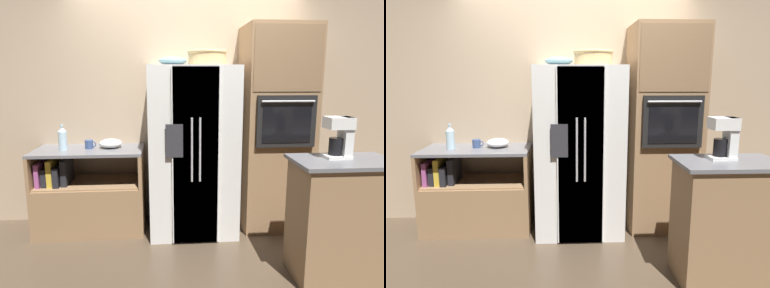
% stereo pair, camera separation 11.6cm
% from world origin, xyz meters
% --- Properties ---
extents(ground_plane, '(20.00, 20.00, 0.00)m').
position_xyz_m(ground_plane, '(0.00, 0.00, 0.00)').
color(ground_plane, '#4C3D2D').
extents(wall_back, '(12.00, 0.06, 2.80)m').
position_xyz_m(wall_back, '(0.00, 0.49, 1.40)').
color(wall_back, tan).
rests_on(wall_back, ground_plane).
extents(counter_left, '(1.12, 0.59, 0.89)m').
position_xyz_m(counter_left, '(-1.07, 0.16, 0.33)').
color(counter_left, '#93704C').
rests_on(counter_left, ground_plane).
extents(refrigerator, '(0.89, 0.77, 1.74)m').
position_xyz_m(refrigerator, '(0.03, 0.08, 0.87)').
color(refrigerator, silver).
rests_on(refrigerator, ground_plane).
extents(wall_oven, '(0.72, 0.68, 2.15)m').
position_xyz_m(wall_oven, '(0.92, 0.15, 1.08)').
color(wall_oven, '#93704C').
rests_on(wall_oven, ground_plane).
extents(island_counter, '(0.80, 0.51, 0.99)m').
position_xyz_m(island_counter, '(1.14, -0.91, 0.50)').
color(island_counter, '#93704C').
rests_on(island_counter, ground_plane).
extents(wicker_basket, '(0.39, 0.39, 0.14)m').
position_xyz_m(wicker_basket, '(0.16, 0.01, 1.81)').
color(wicker_basket, tan).
rests_on(wicker_basket, refrigerator).
extents(fruit_bowl, '(0.28, 0.28, 0.08)m').
position_xyz_m(fruit_bowl, '(-0.17, 0.03, 1.78)').
color(fruit_bowl, '#668C99').
rests_on(fruit_bowl, refrigerator).
extents(bottle_tall, '(0.09, 0.09, 0.27)m').
position_xyz_m(bottle_tall, '(-1.30, 0.13, 1.01)').
color(bottle_tall, silver).
rests_on(bottle_tall, counter_left).
extents(mug, '(0.12, 0.08, 0.09)m').
position_xyz_m(mug, '(-1.05, 0.19, 0.93)').
color(mug, '#384C7A').
rests_on(mug, counter_left).
extents(mixing_bowl, '(0.24, 0.24, 0.09)m').
position_xyz_m(mixing_bowl, '(-0.84, 0.21, 0.93)').
color(mixing_bowl, white).
rests_on(mixing_bowl, counter_left).
extents(coffee_maker, '(0.20, 0.16, 0.33)m').
position_xyz_m(coffee_maker, '(1.12, -0.85, 1.17)').
color(coffee_maker, white).
rests_on(coffee_maker, island_counter).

